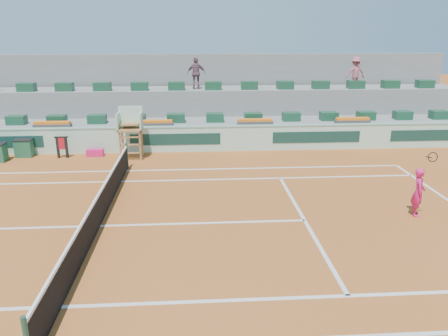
{
  "coord_description": "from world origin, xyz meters",
  "views": [
    {
      "loc": [
        3.03,
        -12.47,
        5.8
      ],
      "look_at": [
        4.0,
        2.5,
        1.0
      ],
      "focal_mm": 35.0,
      "sensor_mm": 36.0,
      "label": 1
    }
  ],
  "objects": [
    {
      "name": "advertising_hoarding",
      "position": [
        0.02,
        8.5,
        0.63
      ],
      "size": [
        36.0,
        0.34,
        1.26
      ],
      "color": "#ACD9BF",
      "rests_on": "ground"
    },
    {
      "name": "flower_planters",
      "position": [
        -1.5,
        9.0,
        1.33
      ],
      "size": [
        26.8,
        0.36,
        0.28
      ],
      "color": "#444444",
      "rests_on": "seating_tier_lower"
    },
    {
      "name": "player_bag",
      "position": [
        -1.8,
        7.87,
        0.18
      ],
      "size": [
        0.79,
        0.35,
        0.35
      ],
      "primitive_type": "cube",
      "color": "#DF1D6A",
      "rests_on": "ground"
    },
    {
      "name": "spectator_mid",
      "position": [
        3.09,
        12.0,
        3.46
      ],
      "size": [
        1.05,
        0.53,
        1.73
      ],
      "primitive_type": "imported",
      "rotation": [
        0.0,
        0.0,
        3.25
      ],
      "color": "#78505E",
      "rests_on": "seating_tier_upper"
    },
    {
      "name": "spectator_right",
      "position": [
        11.95,
        11.77,
        3.47
      ],
      "size": [
        1.18,
        0.76,
        1.73
      ],
      "primitive_type": "imported",
      "rotation": [
        0.0,
        0.0,
        3.25
      ],
      "color": "#A4525E",
      "rests_on": "seating_tier_upper"
    },
    {
      "name": "tennis_player",
      "position": [
        10.11,
        0.19,
        0.81
      ],
      "size": [
        0.56,
        0.9,
        2.28
      ],
      "color": "#DF1D6A",
      "rests_on": "ground"
    },
    {
      "name": "seating_tier_upper",
      "position": [
        0.0,
        12.3,
        1.3
      ],
      "size": [
        36.0,
        2.4,
        2.6
      ],
      "primitive_type": "cube",
      "color": "gray",
      "rests_on": "ground"
    },
    {
      "name": "towel_rack",
      "position": [
        -3.25,
        7.69,
        0.6
      ],
      "size": [
        0.64,
        0.11,
        1.03
      ],
      "color": "black",
      "rests_on": "ground"
    },
    {
      "name": "seating_tier_lower",
      "position": [
        0.0,
        10.7,
        0.6
      ],
      "size": [
        36.0,
        4.0,
        1.2
      ],
      "primitive_type": "cube",
      "color": "gray",
      "rests_on": "ground"
    },
    {
      "name": "stadium_back_wall",
      "position": [
        0.0,
        13.9,
        2.2
      ],
      "size": [
        36.0,
        0.4,
        4.4
      ],
      "primitive_type": "cube",
      "color": "gray",
      "rests_on": "ground"
    },
    {
      "name": "seat_row_upper",
      "position": [
        0.0,
        11.7,
        2.82
      ],
      "size": [
        32.9,
        0.6,
        0.44
      ],
      "color": "#17452C",
      "rests_on": "seating_tier_upper"
    },
    {
      "name": "tennis_net",
      "position": [
        0.0,
        0.0,
        0.53
      ],
      "size": [
        0.1,
        11.97,
        1.1
      ],
      "color": "black",
      "rests_on": "ground"
    },
    {
      "name": "drink_cooler_a",
      "position": [
        -5.12,
        8.08,
        0.42
      ],
      "size": [
        0.81,
        0.7,
        0.84
      ],
      "color": "#1B5337",
      "rests_on": "ground"
    },
    {
      "name": "seat_row_lower",
      "position": [
        0.0,
        9.8,
        1.42
      ],
      "size": [
        32.9,
        0.6,
        0.44
      ],
      "color": "#17452C",
      "rests_on": "seating_tier_lower"
    },
    {
      "name": "court_lines",
      "position": [
        0.0,
        0.0,
        0.01
      ],
      "size": [
        23.89,
        11.09,
        0.01
      ],
      "color": "silver",
      "rests_on": "ground"
    },
    {
      "name": "umpire_chair",
      "position": [
        0.0,
        7.5,
        1.54
      ],
      "size": [
        1.1,
        0.9,
        2.4
      ],
      "color": "olive",
      "rests_on": "ground"
    },
    {
      "name": "ground",
      "position": [
        0.0,
        0.0,
        0.0
      ],
      "size": [
        90.0,
        90.0,
        0.0
      ],
      "primitive_type": "plane",
      "color": "#984B1D",
      "rests_on": "ground"
    }
  ]
}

